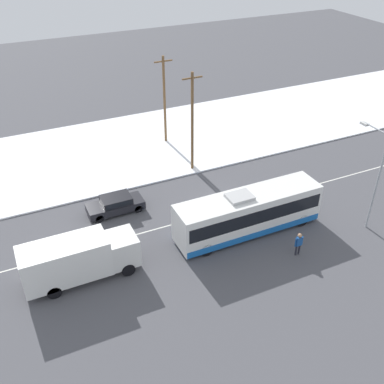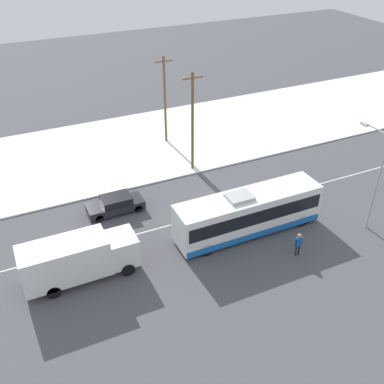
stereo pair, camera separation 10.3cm
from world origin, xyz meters
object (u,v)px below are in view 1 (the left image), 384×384
at_px(streetlamp, 375,168).
at_px(pedestrian_at_stop, 299,242).
at_px(sedan_car, 116,204).
at_px(city_bus, 248,213).
at_px(box_truck, 78,258).
at_px(utility_pole_roadside, 192,121).
at_px(utility_pole_snowlot, 164,99).

bearing_deg(streetlamp, pedestrian_at_stop, -172.21).
bearing_deg(streetlamp, sedan_car, 150.36).
height_order(city_bus, pedestrian_at_stop, city_bus).
bearing_deg(box_truck, sedan_car, 55.54).
xyz_separation_m(city_bus, utility_pole_roadside, (0.23, 10.07, 3.06)).
bearing_deg(utility_pole_snowlot, streetlamp, -66.71).
relative_size(pedestrian_at_stop, utility_pole_roadside, 0.20).
bearing_deg(sedan_car, streetlamp, 150.36).
bearing_deg(pedestrian_at_stop, box_truck, 164.09).
bearing_deg(utility_pole_roadside, pedestrian_at_stop, -83.53).
relative_size(box_truck, streetlamp, 0.95).
height_order(city_bus, streetlamp, streetlamp).
relative_size(box_truck, utility_pole_roadside, 0.81).
bearing_deg(box_truck, streetlamp, -8.57).
bearing_deg(utility_pole_snowlot, city_bus, -90.61).
relative_size(streetlamp, utility_pole_snowlot, 0.88).
relative_size(sedan_car, utility_pole_roadside, 0.49).
xyz_separation_m(box_truck, utility_pole_roadside, (12.56, 9.79, 3.03)).
height_order(utility_pole_roadside, utility_pole_snowlot, utility_pole_roadside).
xyz_separation_m(sedan_car, utility_pole_roadside, (8.28, 3.55, 3.96)).
xyz_separation_m(box_truck, sedan_car, (4.28, 6.24, -0.93)).
bearing_deg(utility_pole_roadside, streetlamp, -57.66).
bearing_deg(city_bus, pedestrian_at_stop, -64.40).
height_order(sedan_car, utility_pole_snowlot, utility_pole_snowlot).
xyz_separation_m(streetlamp, utility_pole_snowlot, (-8.24, 19.13, -0.30)).
relative_size(city_bus, pedestrian_at_stop, 6.09).
xyz_separation_m(pedestrian_at_stop, utility_pole_snowlot, (-1.63, 20.04, 3.44)).
distance_m(pedestrian_at_stop, utility_pole_roadside, 14.37).
distance_m(city_bus, utility_pole_roadside, 10.53).
relative_size(city_bus, sedan_car, 2.50).
bearing_deg(box_truck, utility_pole_roadside, 37.94).
xyz_separation_m(pedestrian_at_stop, utility_pole_roadside, (-1.57, 13.82, 3.60)).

